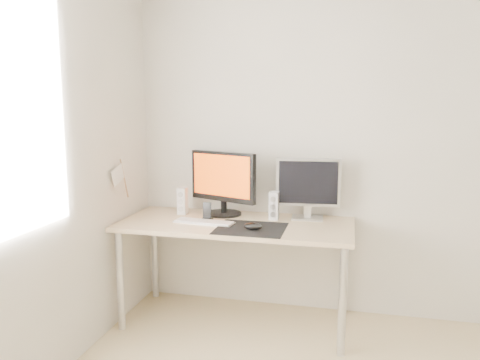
{
  "coord_description": "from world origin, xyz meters",
  "views": [
    {
      "loc": [
        -0.17,
        -1.67,
        1.53
      ],
      "look_at": [
        -0.93,
        1.48,
        1.01
      ],
      "focal_mm": 35.0,
      "sensor_mm": 36.0,
      "label": 1
    }
  ],
  "objects_px": {
    "mouse": "(253,226)",
    "speaker_right": "(274,206)",
    "phone_dock": "(207,215)",
    "desk": "(236,233)",
    "speaker_left": "(183,201)",
    "main_monitor": "(223,181)",
    "keyboard": "(204,222)",
    "second_monitor": "(308,186)"
  },
  "relations": [
    {
      "from": "mouse",
      "to": "keyboard",
      "type": "height_order",
      "value": "mouse"
    },
    {
      "from": "mouse",
      "to": "phone_dock",
      "type": "xyz_separation_m",
      "value": [
        -0.37,
        0.18,
        0.01
      ]
    },
    {
      "from": "speaker_left",
      "to": "keyboard",
      "type": "distance_m",
      "value": 0.34
    },
    {
      "from": "main_monitor",
      "to": "second_monitor",
      "type": "height_order",
      "value": "main_monitor"
    },
    {
      "from": "speaker_left",
      "to": "mouse",
      "type": "bearing_deg",
      "value": -28.37
    },
    {
      "from": "speaker_left",
      "to": "phone_dock",
      "type": "bearing_deg",
      "value": -31.84
    },
    {
      "from": "speaker_right",
      "to": "keyboard",
      "type": "distance_m",
      "value": 0.51
    },
    {
      "from": "main_monitor",
      "to": "speaker_right",
      "type": "distance_m",
      "value": 0.42
    },
    {
      "from": "mouse",
      "to": "keyboard",
      "type": "relative_size",
      "value": 0.28
    },
    {
      "from": "desk",
      "to": "speaker_right",
      "type": "distance_m",
      "value": 0.33
    },
    {
      "from": "phone_dock",
      "to": "speaker_left",
      "type": "bearing_deg",
      "value": 148.16
    },
    {
      "from": "speaker_right",
      "to": "mouse",
      "type": "bearing_deg",
      "value": -105.21
    },
    {
      "from": "mouse",
      "to": "desk",
      "type": "distance_m",
      "value": 0.25
    },
    {
      "from": "speaker_left",
      "to": "speaker_right",
      "type": "distance_m",
      "value": 0.69
    },
    {
      "from": "second_monitor",
      "to": "keyboard",
      "type": "distance_m",
      "value": 0.77
    },
    {
      "from": "desk",
      "to": "speaker_left",
      "type": "bearing_deg",
      "value": 161.2
    },
    {
      "from": "mouse",
      "to": "keyboard",
      "type": "xyz_separation_m",
      "value": [
        -0.36,
        0.1,
        -0.02
      ]
    },
    {
      "from": "desk",
      "to": "speaker_left",
      "type": "xyz_separation_m",
      "value": [
        -0.44,
        0.15,
        0.18
      ]
    },
    {
      "from": "desk",
      "to": "second_monitor",
      "type": "height_order",
      "value": "second_monitor"
    },
    {
      "from": "desk",
      "to": "keyboard",
      "type": "relative_size",
      "value": 3.72
    },
    {
      "from": "second_monitor",
      "to": "keyboard",
      "type": "relative_size",
      "value": 1.05
    },
    {
      "from": "phone_dock",
      "to": "speaker_right",
      "type": "bearing_deg",
      "value": 16.84
    },
    {
      "from": "mouse",
      "to": "main_monitor",
      "type": "xyz_separation_m",
      "value": [
        -0.3,
        0.37,
        0.23
      ]
    },
    {
      "from": "desk",
      "to": "speaker_right",
      "type": "xyz_separation_m",
      "value": [
        0.24,
        0.14,
        0.18
      ]
    },
    {
      "from": "speaker_left",
      "to": "second_monitor",
      "type": "bearing_deg",
      "value": 3.74
    },
    {
      "from": "desk",
      "to": "main_monitor",
      "type": "height_order",
      "value": "main_monitor"
    },
    {
      "from": "mouse",
      "to": "main_monitor",
      "type": "height_order",
      "value": "main_monitor"
    },
    {
      "from": "speaker_left",
      "to": "speaker_right",
      "type": "xyz_separation_m",
      "value": [
        0.69,
        -0.01,
        0.0
      ]
    },
    {
      "from": "second_monitor",
      "to": "phone_dock",
      "type": "xyz_separation_m",
      "value": [
        -0.68,
        -0.21,
        -0.2
      ]
    },
    {
      "from": "mouse",
      "to": "desk",
      "type": "relative_size",
      "value": 0.08
    },
    {
      "from": "mouse",
      "to": "second_monitor",
      "type": "relative_size",
      "value": 0.27
    },
    {
      "from": "speaker_right",
      "to": "speaker_left",
      "type": "bearing_deg",
      "value": 179.19
    },
    {
      "from": "speaker_left",
      "to": "phone_dock",
      "type": "xyz_separation_m",
      "value": [
        0.24,
        -0.15,
        -0.06
      ]
    },
    {
      "from": "speaker_left",
      "to": "phone_dock",
      "type": "height_order",
      "value": "speaker_left"
    },
    {
      "from": "desk",
      "to": "keyboard",
      "type": "bearing_deg",
      "value": -161.31
    },
    {
      "from": "mouse",
      "to": "speaker_left",
      "type": "distance_m",
      "value": 0.69
    },
    {
      "from": "mouse",
      "to": "desk",
      "type": "bearing_deg",
      "value": 132.05
    },
    {
      "from": "main_monitor",
      "to": "phone_dock",
      "type": "height_order",
      "value": "main_monitor"
    },
    {
      "from": "speaker_left",
      "to": "speaker_right",
      "type": "relative_size",
      "value": 1.0
    },
    {
      "from": "mouse",
      "to": "speaker_right",
      "type": "xyz_separation_m",
      "value": [
        0.09,
        0.31,
        0.07
      ]
    },
    {
      "from": "phone_dock",
      "to": "desk",
      "type": "bearing_deg",
      "value": -1.43
    },
    {
      "from": "desk",
      "to": "speaker_left",
      "type": "distance_m",
      "value": 0.5
    }
  ]
}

